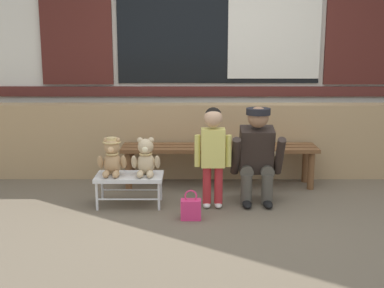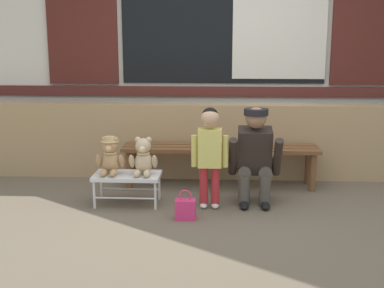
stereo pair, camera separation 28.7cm
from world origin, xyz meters
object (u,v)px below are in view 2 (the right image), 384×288
Objects in this scene: teddy_bear_plain at (143,158)px; adult_crouching at (256,155)px; wooden_bench_long at (220,152)px; child_standing at (210,147)px; small_display_bench at (127,177)px; teddy_bear_with_hat at (110,156)px; handbag_on_ground at (185,209)px.

adult_crouching reaches higher than teddy_bear_plain.
wooden_bench_long is 0.67m from adult_crouching.
child_standing is (-0.10, -0.73, 0.22)m from wooden_bench_long.
small_display_bench is at bearing 175.62° from child_standing.
child_standing is at bearing -4.38° from small_display_bench.
child_standing is 0.48m from adult_crouching.
teddy_bear_with_hat is at bearing 176.22° from child_standing.
teddy_bear_with_hat is at bearing -176.25° from adult_crouching.
teddy_bear_with_hat is 1.40m from adult_crouching.
handbag_on_ground is (0.75, -0.40, -0.38)m from teddy_bear_with_hat.
handbag_on_ground is (-0.21, -0.34, -0.50)m from child_standing.
handbag_on_ground is (0.43, -0.40, -0.37)m from teddy_bear_plain.
small_display_bench reaches higher than handbag_on_ground.
wooden_bench_long is 1.25m from teddy_bear_with_hat.
adult_crouching is at bearing -59.28° from wooden_bench_long.
handbag_on_ground is at bearing -27.99° from teddy_bear_with_hat.
wooden_bench_long is 2.21× the size of adult_crouching.
wooden_bench_long is 1.14m from handbag_on_ground.
teddy_bear_with_hat reaches higher than wooden_bench_long.
adult_crouching is (1.39, 0.09, 0.01)m from teddy_bear_with_hat.
child_standing reaches higher than small_display_bench.
handbag_on_ground is at bearing -142.78° from adult_crouching.
teddy_bear_plain is 0.38× the size of adult_crouching.
small_display_bench is 1.76× the size of teddy_bear_plain.
wooden_bench_long is 0.77m from child_standing.
teddy_bear_with_hat is (-0.16, 0.00, 0.21)m from small_display_bench.
small_display_bench is 2.35× the size of handbag_on_ground.
child_standing reaches higher than teddy_bear_with_hat.
child_standing is (0.64, -0.06, 0.13)m from teddy_bear_plain.
teddy_bear_with_hat is at bearing 179.23° from small_display_bench.
child_standing is at bearing 58.37° from handbag_on_ground.
adult_crouching reaches higher than wooden_bench_long.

